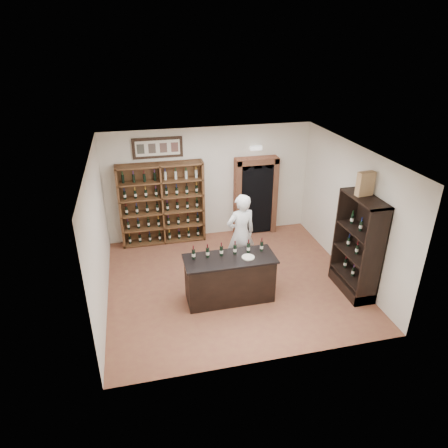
{
  "coord_description": "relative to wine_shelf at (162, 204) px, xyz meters",
  "views": [
    {
      "loc": [
        -1.91,
        -7.4,
        5.16
      ],
      "look_at": [
        -0.11,
        0.3,
        1.33
      ],
      "focal_mm": 32.0,
      "sensor_mm": 36.0,
      "label": 1
    }
  ],
  "objects": [
    {
      "name": "floor",
      "position": [
        1.3,
        -2.33,
        -1.1
      ],
      "size": [
        5.5,
        5.5,
        0.0
      ],
      "primitive_type": "plane",
      "color": "brown",
      "rests_on": "ground"
    },
    {
      "name": "ceiling",
      "position": [
        1.3,
        -2.33,
        1.9
      ],
      "size": [
        5.5,
        5.5,
        0.0
      ],
      "primitive_type": "plane",
      "rotation": [
        3.14,
        0.0,
        0.0
      ],
      "color": "white",
      "rests_on": "wall_back"
    },
    {
      "name": "wall_back",
      "position": [
        1.3,
        0.17,
        0.4
      ],
      "size": [
        5.5,
        0.04,
        3.0
      ],
      "primitive_type": "cube",
      "color": "silver",
      "rests_on": "ground"
    },
    {
      "name": "wall_left",
      "position": [
        -1.45,
        -2.33,
        0.4
      ],
      "size": [
        0.04,
        5.0,
        3.0
      ],
      "primitive_type": "cube",
      "color": "silver",
      "rests_on": "ground"
    },
    {
      "name": "wall_right",
      "position": [
        4.05,
        -2.33,
        0.4
      ],
      "size": [
        0.04,
        5.0,
        3.0
      ],
      "primitive_type": "cube",
      "color": "silver",
      "rests_on": "ground"
    },
    {
      "name": "wine_shelf",
      "position": [
        0.0,
        0.0,
        0.0
      ],
      "size": [
        2.2,
        0.38,
        2.2
      ],
      "color": "brown",
      "rests_on": "ground"
    },
    {
      "name": "framed_picture",
      "position": [
        0.0,
        0.14,
        1.45
      ],
      "size": [
        1.25,
        0.04,
        0.52
      ],
      "primitive_type": "cube",
      "color": "black",
      "rests_on": "wall_back"
    },
    {
      "name": "arched_doorway",
      "position": [
        2.55,
        -0.0,
        0.04
      ],
      "size": [
        1.17,
        0.35,
        2.17
      ],
      "color": "black",
      "rests_on": "ground"
    },
    {
      "name": "emergency_light",
      "position": [
        2.55,
        0.09,
        1.3
      ],
      "size": [
        0.3,
        0.1,
        0.1
      ],
      "primitive_type": "cube",
      "color": "white",
      "rests_on": "wall_back"
    },
    {
      "name": "tasting_counter",
      "position": [
        1.1,
        -2.93,
        -0.61
      ],
      "size": [
        1.88,
        0.78,
        1.0
      ],
      "color": "black",
      "rests_on": "ground"
    },
    {
      "name": "counter_bottle_0",
      "position": [
        0.38,
        -2.8,
        0.01
      ],
      "size": [
        0.07,
        0.07,
        0.3
      ],
      "color": "black",
      "rests_on": "tasting_counter"
    },
    {
      "name": "counter_bottle_1",
      "position": [
        0.67,
        -2.8,
        0.01
      ],
      "size": [
        0.07,
        0.07,
        0.3
      ],
      "color": "black",
      "rests_on": "tasting_counter"
    },
    {
      "name": "counter_bottle_2",
      "position": [
        0.96,
        -2.8,
        0.01
      ],
      "size": [
        0.07,
        0.07,
        0.3
      ],
      "color": "black",
      "rests_on": "tasting_counter"
    },
    {
      "name": "counter_bottle_3",
      "position": [
        1.24,
        -2.8,
        0.01
      ],
      "size": [
        0.07,
        0.07,
        0.3
      ],
      "color": "black",
      "rests_on": "tasting_counter"
    },
    {
      "name": "counter_bottle_4",
      "position": [
        1.53,
        -2.8,
        0.01
      ],
      "size": [
        0.07,
        0.07,
        0.3
      ],
      "color": "black",
      "rests_on": "tasting_counter"
    },
    {
      "name": "counter_bottle_5",
      "position": [
        1.82,
        -2.8,
        0.01
      ],
      "size": [
        0.07,
        0.07,
        0.3
      ],
      "color": "black",
      "rests_on": "tasting_counter"
    },
    {
      "name": "side_cabinet",
      "position": [
        3.82,
        -3.23,
        -0.35
      ],
      "size": [
        0.48,
        1.2,
        2.2
      ],
      "color": "black",
      "rests_on": "ground"
    },
    {
      "name": "shopkeeper",
      "position": [
        1.62,
        -1.9,
        -0.13
      ],
      "size": [
        0.78,
        0.58,
        1.94
      ],
      "primitive_type": "imported",
      "rotation": [
        0.0,
        0.0,
        3.32
      ],
      "color": "white",
      "rests_on": "ground"
    },
    {
      "name": "plate",
      "position": [
        1.47,
        -3.01,
        -0.09
      ],
      "size": [
        0.26,
        0.26,
        0.02
      ],
      "primitive_type": "cylinder",
      "color": "beige",
      "rests_on": "tasting_counter"
    },
    {
      "name": "wine_crate",
      "position": [
        3.81,
        -3.12,
        1.34
      ],
      "size": [
        0.36,
        0.18,
        0.49
      ],
      "primitive_type": "cube",
      "rotation": [
        0.0,
        0.0,
        0.12
      ],
      "color": "tan",
      "rests_on": "side_cabinet"
    }
  ]
}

